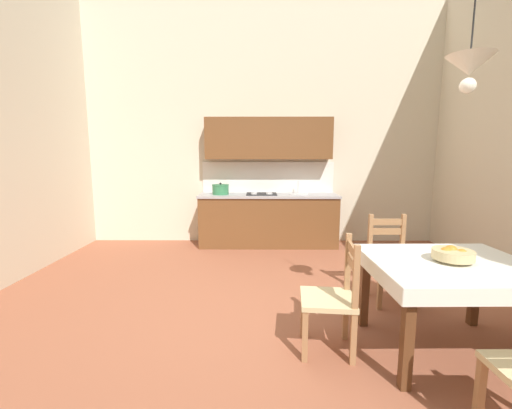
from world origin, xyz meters
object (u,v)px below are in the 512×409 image
Objects in this scene: dining_chair_tv_side at (333,298)px; pendant_lamp at (469,67)px; fruit_bowl at (453,254)px; dining_chair_kitchen_side at (390,261)px; kitchen_cabinetry at (268,197)px; dining_table at (449,277)px.

pendant_lamp reaches higher than dining_chair_tv_side.
fruit_bowl is at bearing -1.69° from dining_chair_tv_side.
dining_chair_kitchen_side is 3.10× the size of fruit_bowl.
pendant_lamp is at bearing -120.06° from fruit_bowl.
dining_chair_tv_side is 0.98m from fruit_bowl.
dining_chair_kitchen_side is (1.25, -2.30, -0.41)m from kitchen_cabinetry.
kitchen_cabinetry is at bearing 97.48° from dining_chair_tv_side.
fruit_bowl is 0.37× the size of pendant_lamp.
dining_chair_tv_side is 1.00× the size of dining_chair_kitchen_side.
dining_chair_tv_side is at bearing -82.52° from kitchen_cabinetry.
kitchen_cabinetry reaches higher than dining_table.
dining_chair_kitchen_side is 1.04m from fruit_bowl.
kitchen_cabinetry is 1.94× the size of dining_table.
dining_table is 0.92m from dining_chair_tv_side.
kitchen_cabinetry is 2.65m from dining_chair_kitchen_side.
dining_chair_kitchen_side is at bearing 94.63° from dining_table.
dining_table is at bearing 123.40° from fruit_bowl.
dining_chair_kitchen_side is (0.82, 0.94, 0.00)m from dining_chair_tv_side.
dining_chair_tv_side is (-0.90, 0.02, -0.18)m from dining_table.
kitchen_cabinetry is 3.30m from dining_chair_tv_side.
kitchen_cabinetry reaches higher than dining_chair_tv_side.
dining_table is at bearing -67.88° from kitchen_cabinetry.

